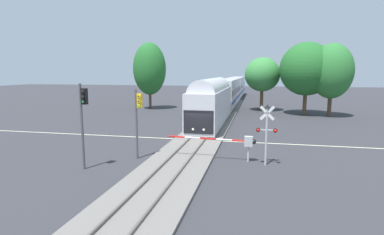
{
  "coord_description": "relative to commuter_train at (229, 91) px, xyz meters",
  "views": [
    {
      "loc": [
        5.16,
        -26.9,
        6.2
      ],
      "look_at": [
        -0.74,
        0.48,
        2.0
      ],
      "focal_mm": 28.44,
      "sensor_mm": 36.0,
      "label": 1
    }
  ],
  "objects": [
    {
      "name": "ground_plane",
      "position": [
        -0.0,
        -29.14,
        -2.73
      ],
      "size": [
        220.0,
        220.0,
        0.0
      ],
      "primitive_type": "plane",
      "color": "#333338"
    },
    {
      "name": "road_centre_stripe",
      "position": [
        -0.0,
        -29.14,
        -2.72
      ],
      "size": [
        44.0,
        0.2,
        0.01
      ],
      "color": "beige",
      "rests_on": "ground"
    },
    {
      "name": "railway_track",
      "position": [
        -0.0,
        -29.14,
        -2.63
      ],
      "size": [
        4.4,
        80.0,
        0.32
      ],
      "color": "slate",
      "rests_on": "ground"
    },
    {
      "name": "commuter_train",
      "position": [
        0.0,
        0.0,
        0.0
      ],
      "size": [
        3.04,
        62.51,
        5.16
      ],
      "color": "silver",
      "rests_on": "railway_track"
    },
    {
      "name": "crossing_gate_near",
      "position": [
        3.92,
        -35.15,
        -1.33
      ],
      "size": [
        6.27,
        0.4,
        1.8
      ],
      "color": "#B7B7BC",
      "rests_on": "ground"
    },
    {
      "name": "crossing_signal_mast",
      "position": [
        5.82,
        -35.76,
        -0.22
      ],
      "size": [
        1.36,
        0.44,
        4.12
      ],
      "color": "#B2B2B7",
      "rests_on": "ground"
    },
    {
      "name": "traffic_signal_median",
      "position": [
        -3.06,
        -36.04,
        0.63
      ],
      "size": [
        0.53,
        0.38,
        5.0
      ],
      "color": "#4C4C51",
      "rests_on": "ground"
    },
    {
      "name": "traffic_signal_near_left",
      "position": [
        -5.5,
        -39.04,
        0.96
      ],
      "size": [
        0.53,
        0.38,
        5.5
      ],
      "color": "#4C4C51",
      "rests_on": "ground"
    },
    {
      "name": "elm_centre_background",
      "position": [
        5.85,
        -6.03,
        3.07
      ],
      "size": [
        5.54,
        5.54,
        8.51
      ],
      "color": "brown",
      "rests_on": "ground"
    },
    {
      "name": "pine_left_background",
      "position": [
        -12.56,
        -7.37,
        3.99
      ],
      "size": [
        5.46,
        5.46,
        11.05
      ],
      "color": "#4C3828",
      "rests_on": "ground"
    },
    {
      "name": "oak_far_right",
      "position": [
        11.94,
        -9.53,
        3.89
      ],
      "size": [
        7.54,
        7.54,
        10.43
      ],
      "color": "brown",
      "rests_on": "ground"
    },
    {
      "name": "maple_right_background",
      "position": [
        15.06,
        -10.73,
        3.58
      ],
      "size": [
        5.68,
        5.68,
        10.11
      ],
      "color": "#4C3828",
      "rests_on": "ground"
    }
  ]
}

